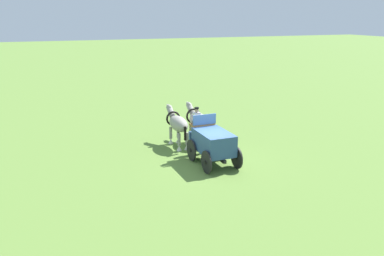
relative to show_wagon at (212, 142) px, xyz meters
The scene contains 4 objects.
ground_plane 1.19m from the show_wagon, behind, with size 220.00×220.00×0.00m, color olive.
show_wagon is the anchor object (origin of this frame).
draft_horse_near 3.49m from the show_wagon, 11.67° to the left, with size 3.10×0.93×2.21m.
draft_horse_off 3.49m from the show_wagon, ahead, with size 2.99×0.97×2.27m.
Camera 1 is at (-17.62, 8.13, 7.54)m, focal length 36.92 mm.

